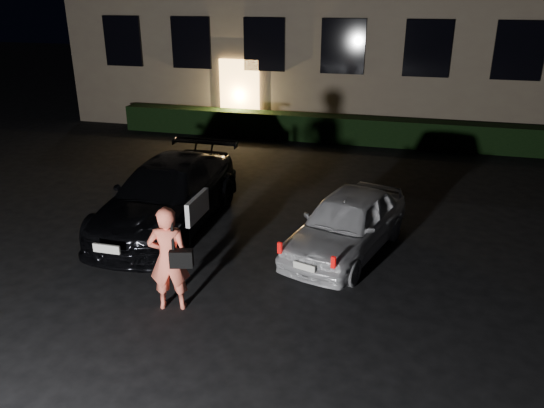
# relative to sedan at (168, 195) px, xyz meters

# --- Properties ---
(ground) EXTENTS (80.00, 80.00, 0.00)m
(ground) POSITION_rel_sedan_xyz_m (2.42, -2.85, -0.67)
(ground) COLOR black
(ground) RESTS_ON ground
(hedge) EXTENTS (15.00, 0.70, 0.85)m
(hedge) POSITION_rel_sedan_xyz_m (2.42, 7.65, -0.25)
(hedge) COLOR black
(hedge) RESTS_ON ground
(sedan) EXTENTS (2.02, 4.76, 1.35)m
(sedan) POSITION_rel_sedan_xyz_m (0.00, 0.00, 0.00)
(sedan) COLOR black
(sedan) RESTS_ON ground
(hatch) EXTENTS (2.30, 3.70, 1.18)m
(hatch) POSITION_rel_sedan_xyz_m (3.77, -0.28, -0.09)
(hatch) COLOR silver
(hatch) RESTS_ON ground
(man) EXTENTS (0.77, 0.56, 1.70)m
(man) POSITION_rel_sedan_xyz_m (1.41, -2.92, 0.18)
(man) COLOR #FF7156
(man) RESTS_ON ground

